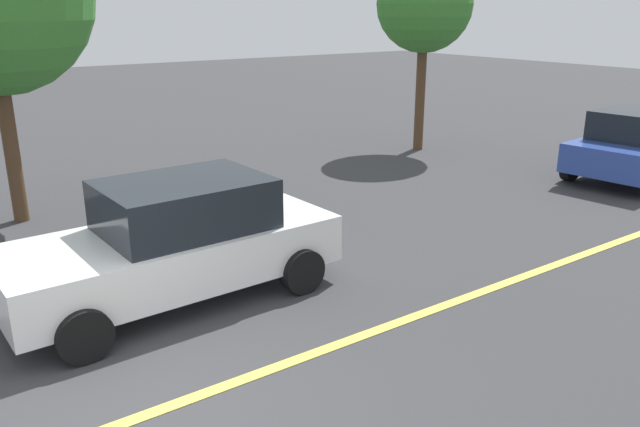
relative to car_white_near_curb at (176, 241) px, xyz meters
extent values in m
plane|color=#38383A|center=(-1.30, -2.31, -0.82)|extent=(80.00, 80.00, 0.00)
cube|color=#E0D14C|center=(1.70, -2.31, -0.82)|extent=(28.00, 0.16, 0.01)
cube|color=white|center=(-0.06, 0.00, -0.17)|extent=(4.48, 1.92, 0.66)
cube|color=black|center=(0.16, 0.01, 0.49)|extent=(2.17, 1.63, 0.66)
cylinder|color=black|center=(-1.54, -0.94, -0.50)|extent=(0.65, 0.24, 0.64)
cylinder|color=black|center=(-1.59, 0.84, -0.50)|extent=(0.65, 0.24, 0.64)
cylinder|color=black|center=(1.47, -0.84, -0.50)|extent=(0.65, 0.24, 0.64)
cylinder|color=black|center=(1.41, 0.94, -0.50)|extent=(0.65, 0.24, 0.64)
cube|color=#2D479E|center=(11.33, -0.15, -0.18)|extent=(4.17, 2.27, 0.64)
cube|color=black|center=(11.13, -0.18, 0.46)|extent=(2.08, 1.82, 0.64)
cylinder|color=black|center=(12.58, 0.91, -0.50)|extent=(0.66, 0.29, 0.64)
cylinder|color=black|center=(9.88, 0.61, -0.50)|extent=(0.66, 0.29, 0.64)
cylinder|color=#513823|center=(9.42, 5.14, 0.78)|extent=(0.26, 0.26, 3.21)
sphere|color=#387A2D|center=(9.42, 5.14, 3.08)|extent=(2.55, 2.55, 2.55)
cylinder|color=#513823|center=(-1.05, 4.84, 0.72)|extent=(0.27, 0.27, 3.10)
camera|label=1|loc=(-3.05, -7.62, 2.98)|focal=35.67mm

